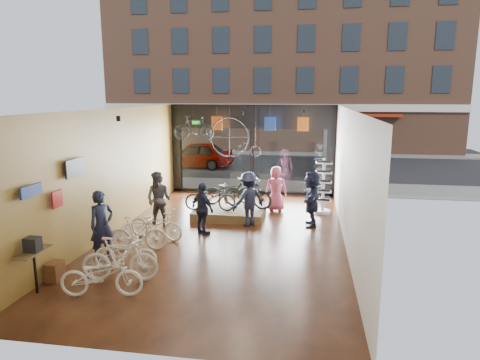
% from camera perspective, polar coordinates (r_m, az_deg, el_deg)
% --- Properties ---
extents(ground_plane, '(7.00, 12.00, 0.04)m').
position_cam_1_polar(ground_plane, '(12.96, -2.00, -7.71)').
color(ground_plane, black).
rests_on(ground_plane, ground).
extents(ceiling, '(7.00, 12.00, 0.04)m').
position_cam_1_polar(ceiling, '(12.25, -2.12, 9.52)').
color(ceiling, black).
rests_on(ceiling, ground).
extents(wall_left, '(0.04, 12.00, 3.80)m').
position_cam_1_polar(wall_left, '(13.59, -16.78, 1.08)').
color(wall_left, olive).
rests_on(wall_left, ground).
extents(wall_right, '(0.04, 12.00, 3.80)m').
position_cam_1_polar(wall_right, '(12.28, 14.27, 0.16)').
color(wall_right, beige).
rests_on(wall_right, ground).
extents(wall_back, '(7.00, 0.04, 3.80)m').
position_cam_1_polar(wall_back, '(6.85, -12.00, -8.56)').
color(wall_back, beige).
rests_on(wall_back, ground).
extents(storefront, '(7.00, 0.26, 3.80)m').
position_cam_1_polar(storefront, '(18.32, 1.60, 4.09)').
color(storefront, black).
rests_on(storefront, ground).
extents(exit_sign, '(0.35, 0.06, 0.18)m').
position_cam_1_polar(exit_sign, '(18.56, -5.86, 7.70)').
color(exit_sign, '#198C26').
rests_on(exit_sign, storefront).
extents(street_road, '(30.00, 18.00, 0.02)m').
position_cam_1_polar(street_road, '(27.44, 4.07, 2.45)').
color(street_road, black).
rests_on(street_road, ground).
extents(sidewalk_near, '(30.00, 2.40, 0.12)m').
position_cam_1_polar(sidewalk_near, '(19.80, 2.03, -0.77)').
color(sidewalk_near, slate).
rests_on(sidewalk_near, ground).
extents(sidewalk_far, '(30.00, 2.00, 0.12)m').
position_cam_1_polar(sidewalk_far, '(31.38, 4.74, 3.69)').
color(sidewalk_far, slate).
rests_on(sidewalk_far, ground).
extents(opposite_building, '(26.00, 5.00, 14.00)m').
position_cam_1_polar(opposite_building, '(33.71, 5.29, 16.02)').
color(opposite_building, brown).
rests_on(opposite_building, ground).
extents(street_car, '(4.43, 1.78, 1.51)m').
position_cam_1_polar(street_car, '(25.13, -6.02, 3.36)').
color(street_car, gray).
rests_on(street_car, street_road).
extents(box_truck, '(2.28, 6.84, 2.69)m').
position_cam_1_polar(box_truck, '(23.28, 14.12, 3.92)').
color(box_truck, silver).
rests_on(box_truck, street_road).
extents(floor_bike_0, '(1.82, 0.91, 0.92)m').
position_cam_1_polar(floor_bike_0, '(9.67, -17.98, -12.04)').
color(floor_bike_0, beige).
rests_on(floor_bike_0, ground_plane).
extents(floor_bike_1, '(1.81, 0.76, 1.05)m').
position_cam_1_polar(floor_bike_1, '(10.25, -15.74, -10.13)').
color(floor_bike_1, beige).
rests_on(floor_bike_1, ground_plane).
extents(floor_bike_2, '(1.61, 0.68, 0.82)m').
position_cam_1_polar(floor_bike_2, '(10.96, -15.02, -9.32)').
color(floor_bike_2, beige).
rests_on(floor_bike_2, ground_plane).
extents(floor_bike_3, '(1.66, 0.73, 0.96)m').
position_cam_1_polar(floor_bike_3, '(12.08, -13.48, -6.94)').
color(floor_bike_3, beige).
rests_on(floor_bike_3, ground_plane).
extents(floor_bike_4, '(1.83, 0.97, 0.92)m').
position_cam_1_polar(floor_bike_4, '(12.89, -11.12, -5.79)').
color(floor_bike_4, beige).
rests_on(floor_bike_4, ground_plane).
extents(display_platform, '(2.40, 1.80, 0.30)m').
position_cam_1_polar(display_platform, '(15.00, -1.39, -4.36)').
color(display_platform, '#453820').
rests_on(display_platform, ground_plane).
extents(display_bike_left, '(1.79, 0.75, 0.92)m').
position_cam_1_polar(display_bike_left, '(14.60, -3.99, -2.35)').
color(display_bike_left, black).
rests_on(display_bike_left, display_platform).
extents(display_bike_mid, '(1.84, 0.95, 1.06)m').
position_cam_1_polar(display_bike_mid, '(14.87, 1.03, -1.79)').
color(display_bike_mid, black).
rests_on(display_bike_mid, display_platform).
extents(display_bike_right, '(1.97, 1.09, 0.98)m').
position_cam_1_polar(display_bike_right, '(15.45, -1.43, -1.45)').
color(display_bike_right, black).
rests_on(display_bike_right, display_platform).
extents(customer_0, '(0.75, 0.80, 1.83)m').
position_cam_1_polar(customer_0, '(11.54, -17.92, -5.81)').
color(customer_0, '#161C33').
rests_on(customer_0, ground_plane).
extents(customer_1, '(0.98, 0.82, 1.80)m').
position_cam_1_polar(customer_1, '(13.97, -10.77, -2.56)').
color(customer_1, '#3F3F44').
rests_on(customer_1, ground_plane).
extents(customer_2, '(0.99, 0.88, 1.61)m').
position_cam_1_polar(customer_2, '(13.02, -5.00, -3.85)').
color(customer_2, '#161C33').
rests_on(customer_2, ground_plane).
extents(customer_3, '(1.29, 1.26, 1.77)m').
position_cam_1_polar(customer_3, '(13.80, 1.14, -2.58)').
color(customer_3, '#161C33').
rests_on(customer_3, ground_plane).
extents(customer_4, '(0.88, 0.64, 1.66)m').
position_cam_1_polar(customer_4, '(15.66, 4.82, -1.17)').
color(customer_4, '#CC4C72').
rests_on(customer_4, ground_plane).
extents(customer_5, '(0.57, 1.69, 1.81)m').
position_cam_1_polar(customer_5, '(14.00, 9.53, -2.46)').
color(customer_5, '#161C33').
rests_on(customer_5, ground_plane).
extents(sunglasses_rack, '(0.69, 0.62, 1.97)m').
position_cam_1_polar(sunglasses_rack, '(15.56, 11.03, -0.83)').
color(sunglasses_rack, white).
rests_on(sunglasses_rack, ground_plane).
extents(wall_merch, '(0.40, 2.40, 2.60)m').
position_cam_1_polar(wall_merch, '(10.69, -24.09, -5.45)').
color(wall_merch, navy).
rests_on(wall_merch, wall_left).
extents(penny_farthing, '(1.98, 0.06, 1.58)m').
position_cam_1_polar(penny_farthing, '(16.94, -0.32, 5.55)').
color(penny_farthing, black).
rests_on(penny_farthing, ceiling).
extents(hung_bike, '(1.63, 0.70, 0.95)m').
position_cam_1_polar(hung_bike, '(16.86, -6.21, 6.91)').
color(hung_bike, black).
rests_on(hung_bike, ceiling).
extents(jersey_left, '(0.45, 0.03, 0.55)m').
position_cam_1_polar(jersey_left, '(17.65, -3.11, 7.56)').
color(jersey_left, '#CC5919').
rests_on(jersey_left, ceiling).
extents(jersey_mid, '(0.45, 0.03, 0.55)m').
position_cam_1_polar(jersey_mid, '(17.32, 4.02, 7.47)').
color(jersey_mid, '#1E3F99').
rests_on(jersey_mid, ceiling).
extents(jersey_right, '(0.45, 0.03, 0.55)m').
position_cam_1_polar(jersey_right, '(17.25, 8.40, 7.37)').
color(jersey_right, '#CC5919').
rests_on(jersey_right, ceiling).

